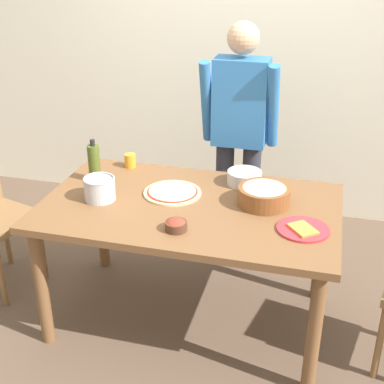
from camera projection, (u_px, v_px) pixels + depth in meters
The scene contains 12 objects.
ground at pixel (190, 316), 3.19m from camera, with size 8.00×8.00×0.00m, color brown.
wall_back at pixel (244, 49), 4.02m from camera, with size 5.60×0.10×2.60m, color silver.
dining_table at pixel (190, 219), 2.90m from camera, with size 1.60×0.96×0.76m.
person_cook at pixel (240, 130), 3.41m from camera, with size 0.49×0.25×1.62m.
pizza_raw_on_board at pixel (172, 192), 2.97m from camera, with size 0.32×0.32×0.02m.
plate_with_slice at pixel (303, 229), 2.60m from camera, with size 0.26×0.26×0.02m.
popcorn_bowl at pixel (264, 194), 2.83m from camera, with size 0.28×0.28×0.11m.
mixing_bowl_steel at pixel (244, 178), 3.08m from camera, with size 0.20×0.20×0.08m.
small_sauce_bowl at pixel (176, 225), 2.60m from camera, with size 0.11×0.11×0.06m.
olive_oil_bottle at pixel (94, 163), 3.09m from camera, with size 0.07×0.07×0.26m.
steel_pot at pixel (100, 188), 2.89m from camera, with size 0.17×0.17×0.13m.
cup_orange at pixel (130, 161), 3.31m from camera, with size 0.07×0.07×0.09m, color orange.
Camera 1 is at (0.67, -2.46, 2.06)m, focal length 49.57 mm.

